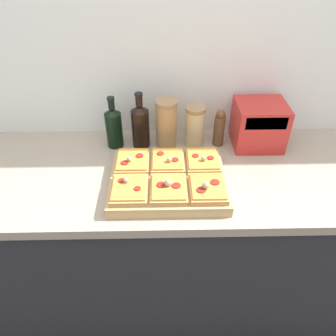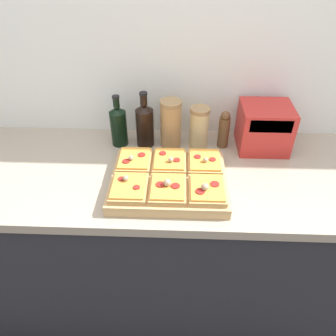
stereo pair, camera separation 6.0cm
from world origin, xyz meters
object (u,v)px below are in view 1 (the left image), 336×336
object	(u,v)px
grain_jar_short	(195,126)
toaster_oven	(259,125)
cutting_board	(168,181)
olive_oil_bottle	(114,127)
wine_bottle	(140,125)
grain_jar_tall	(166,124)
pepper_mill	(219,128)

from	to	relation	value
grain_jar_short	toaster_oven	xyz separation A→B (m)	(0.29, -0.00, 0.01)
cutting_board	grain_jar_short	distance (m)	0.33
olive_oil_bottle	wine_bottle	size ratio (longest dim) A/B	0.93
olive_oil_bottle	grain_jar_tall	size ratio (longest dim) A/B	1.09
grain_jar_tall	toaster_oven	world-z (taller)	grain_jar_tall
grain_jar_short	toaster_oven	distance (m)	0.29
olive_oil_bottle	pepper_mill	xyz separation A→B (m)	(0.48, 0.00, -0.01)
grain_jar_short	wine_bottle	bearing A→B (deg)	180.00
olive_oil_bottle	grain_jar_tall	xyz separation A→B (m)	(0.24, 0.00, 0.01)
cutting_board	toaster_oven	size ratio (longest dim) A/B	1.84
olive_oil_bottle	pepper_mill	distance (m)	0.48
olive_oil_bottle	wine_bottle	xyz separation A→B (m)	(0.12, 0.00, 0.01)
cutting_board	pepper_mill	bearing A→B (deg)	50.89
cutting_board	toaster_oven	bearing A→B (deg)	35.14
cutting_board	grain_jar_short	size ratio (longest dim) A/B	2.34
grain_jar_tall	toaster_oven	size ratio (longest dim) A/B	0.91
grain_jar_tall	wine_bottle	bearing A→B (deg)	180.00
cutting_board	wine_bottle	world-z (taller)	wine_bottle
pepper_mill	olive_oil_bottle	bearing A→B (deg)	180.00
olive_oil_bottle	grain_jar_short	distance (m)	0.37
toaster_oven	wine_bottle	bearing A→B (deg)	179.91
olive_oil_bottle	grain_jar_short	bearing A→B (deg)	0.00
grain_jar_tall	pepper_mill	world-z (taller)	grain_jar_tall
wine_bottle	toaster_oven	bearing A→B (deg)	-0.09
grain_jar_short	pepper_mill	distance (m)	0.11
cutting_board	wine_bottle	size ratio (longest dim) A/B	1.73
olive_oil_bottle	wine_bottle	world-z (taller)	wine_bottle
grain_jar_tall	pepper_mill	bearing A→B (deg)	0.00
olive_oil_bottle	wine_bottle	distance (m)	0.12
grain_jar_tall	pepper_mill	size ratio (longest dim) A/B	1.25
grain_jar_short	grain_jar_tall	bearing A→B (deg)	180.00
cutting_board	pepper_mill	size ratio (longest dim) A/B	2.53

